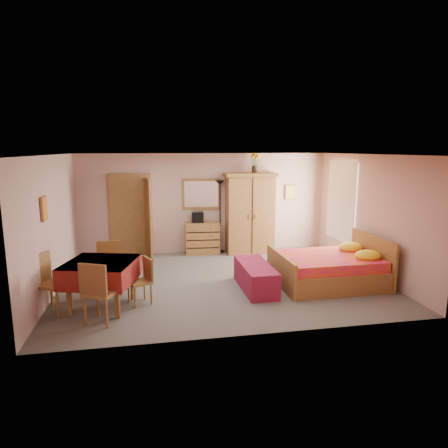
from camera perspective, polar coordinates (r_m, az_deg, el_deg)
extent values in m
plane|color=slate|center=(8.41, -0.29, -8.12)|extent=(6.50, 6.50, 0.00)
plane|color=brown|center=(7.96, -0.31, 9.89)|extent=(6.50, 6.50, 0.00)
cube|color=tan|center=(10.52, -2.76, 2.97)|extent=(6.50, 0.10, 2.60)
cube|color=tan|center=(5.70, 4.25, -3.69)|extent=(6.50, 0.10, 2.60)
cube|color=tan|center=(8.16, -23.37, -0.16)|extent=(0.10, 5.00, 2.60)
cube|color=tan|center=(9.23, 19.96, 1.25)|extent=(0.10, 5.00, 2.60)
cube|color=#9E6B35|center=(10.45, -13.10, 1.12)|extent=(1.06, 0.12, 2.15)
cube|color=white|center=(10.23, 16.43, 3.17)|extent=(0.08, 1.40, 1.95)
cube|color=orange|center=(7.51, -24.34, 2.00)|extent=(0.04, 0.32, 0.42)
cube|color=#D8BF59|center=(11.03, 9.46, 4.50)|extent=(0.30, 0.04, 0.40)
cube|color=#9C6935|center=(10.45, -3.06, -2.01)|extent=(0.91, 0.51, 0.83)
cube|color=white|center=(10.47, -3.27, 4.30)|extent=(1.03, 0.10, 0.81)
cube|color=black|center=(10.36, -3.78, 0.98)|extent=(0.30, 0.23, 0.27)
cube|color=black|center=(10.50, -0.56, 1.05)|extent=(0.31, 0.31, 1.91)
cube|color=#A36A37|center=(10.47, 3.70, 1.55)|extent=(1.36, 0.72, 2.10)
cube|color=yellow|center=(10.44, 4.42, 8.71)|extent=(0.21, 0.21, 0.51)
cube|color=#D4145C|center=(8.37, 14.58, -5.09)|extent=(2.10, 1.66, 0.97)
cube|color=maroon|center=(7.90, 4.52, -7.50)|extent=(0.55, 1.49, 0.50)
cube|color=maroon|center=(7.27, -17.11, -8.26)|extent=(1.38, 1.38, 0.82)
cube|color=#995F33|center=(6.64, -17.15, -9.20)|extent=(0.61, 0.61, 1.01)
cube|color=#A87139|center=(7.90, -16.03, -6.09)|extent=(0.48, 0.48, 0.98)
cube|color=#AE733A|center=(7.29, -23.22, -7.83)|extent=(0.60, 0.60, 1.01)
cube|color=#A47737|center=(7.26, -11.99, -8.04)|extent=(0.49, 0.49, 0.82)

